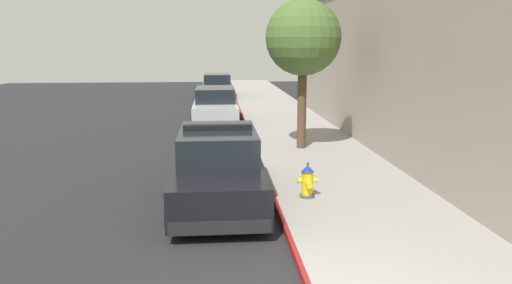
# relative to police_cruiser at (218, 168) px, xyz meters

# --- Properties ---
(ground_plane) EXTENTS (31.47, 60.00, 0.20)m
(ground_plane) POSITION_rel_police_cruiser_xyz_m (-3.00, 5.02, -0.84)
(ground_plane) COLOR #232326
(sidewalk_pavement) EXTENTS (3.53, 60.00, 0.15)m
(sidewalk_pavement) POSITION_rel_police_cruiser_xyz_m (3.00, 5.02, -0.67)
(sidewalk_pavement) COLOR gray
(sidewalk_pavement) RESTS_ON ground
(curb_painted_edge) EXTENTS (0.08, 60.00, 0.15)m
(curb_painted_edge) POSITION_rel_police_cruiser_xyz_m (1.19, 5.02, -0.67)
(curb_painted_edge) COLOR maroon
(curb_painted_edge) RESTS_ON ground
(storefront_building) EXTENTS (6.45, 20.36, 5.82)m
(storefront_building) POSITION_rel_police_cruiser_xyz_m (7.86, 5.63, 2.17)
(storefront_building) COLOR gray
(storefront_building) RESTS_ON ground
(police_cruiser) EXTENTS (1.94, 4.84, 1.68)m
(police_cruiser) POSITION_rel_police_cruiser_xyz_m (0.00, 0.00, 0.00)
(police_cruiser) COLOR black
(police_cruiser) RESTS_ON ground
(parked_car_silver_ahead) EXTENTS (1.94, 4.84, 1.56)m
(parked_car_silver_ahead) POSITION_rel_police_cruiser_xyz_m (-0.05, 10.61, -0.00)
(parked_car_silver_ahead) COLOR #B2B5BA
(parked_car_silver_ahead) RESTS_ON ground
(parked_car_dark_far) EXTENTS (1.94, 4.84, 1.56)m
(parked_car_dark_far) POSITION_rel_police_cruiser_xyz_m (0.08, 20.61, -0.00)
(parked_car_dark_far) COLOR navy
(parked_car_dark_far) RESTS_ON ground
(fire_hydrant) EXTENTS (0.44, 0.40, 0.76)m
(fire_hydrant) POSITION_rel_police_cruiser_xyz_m (1.89, -0.39, -0.24)
(fire_hydrant) COLOR #4C4C51
(fire_hydrant) RESTS_ON sidewalk_pavement
(street_tree) EXTENTS (2.32, 2.32, 4.59)m
(street_tree) POSITION_rel_police_cruiser_xyz_m (2.66, 4.63, 2.80)
(street_tree) COLOR brown
(street_tree) RESTS_ON sidewalk_pavement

